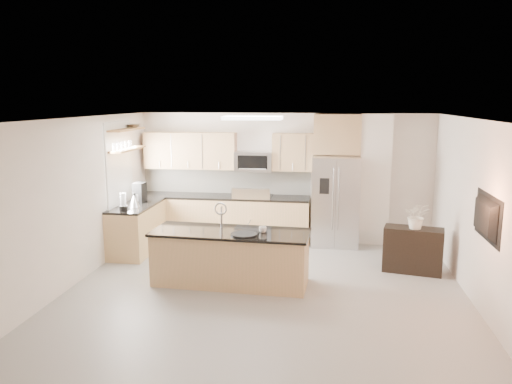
% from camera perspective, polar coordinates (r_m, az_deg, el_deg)
% --- Properties ---
extents(floor, '(6.50, 6.50, 0.00)m').
position_cam_1_polar(floor, '(7.56, 0.86, -11.79)').
color(floor, gray).
rests_on(floor, ground).
extents(ceiling, '(6.00, 6.50, 0.02)m').
position_cam_1_polar(ceiling, '(7.00, 0.92, 8.31)').
color(ceiling, white).
rests_on(ceiling, wall_back).
extents(wall_back, '(6.00, 0.02, 2.60)m').
position_cam_1_polar(wall_back, '(10.35, 3.22, 1.79)').
color(wall_back, beige).
rests_on(wall_back, floor).
extents(wall_front, '(6.00, 0.02, 2.60)m').
position_cam_1_polar(wall_front, '(4.11, -5.12, -12.04)').
color(wall_front, beige).
rests_on(wall_front, floor).
extents(wall_left, '(0.02, 6.50, 2.60)m').
position_cam_1_polar(wall_left, '(8.11, -20.64, -1.32)').
color(wall_left, beige).
rests_on(wall_left, floor).
extents(wall_right, '(0.02, 6.50, 2.60)m').
position_cam_1_polar(wall_right, '(7.42, 24.56, -2.68)').
color(wall_right, beige).
rests_on(wall_right, floor).
extents(back_counter, '(3.55, 0.66, 1.44)m').
position_cam_1_polar(back_counter, '(10.37, -3.75, -2.85)').
color(back_counter, tan).
rests_on(back_counter, floor).
extents(left_counter, '(0.66, 1.50, 0.92)m').
position_cam_1_polar(left_counter, '(9.79, -13.44, -4.02)').
color(left_counter, tan).
rests_on(left_counter, floor).
extents(range, '(0.76, 0.64, 1.14)m').
position_cam_1_polar(range, '(10.26, -0.34, -2.99)').
color(range, black).
rests_on(range, floor).
extents(upper_cabinets, '(3.50, 0.33, 0.75)m').
position_cam_1_polar(upper_cabinets, '(10.31, -4.09, 4.69)').
color(upper_cabinets, '#A6795A').
rests_on(upper_cabinets, wall_back).
extents(microwave, '(0.76, 0.40, 0.40)m').
position_cam_1_polar(microwave, '(10.17, -0.24, 3.53)').
color(microwave, '#B4B4B7').
rests_on(microwave, upper_cabinets).
extents(refrigerator, '(0.92, 0.78, 1.78)m').
position_cam_1_polar(refrigerator, '(10.01, 9.05, -1.01)').
color(refrigerator, '#B4B4B7').
rests_on(refrigerator, floor).
extents(partition_column, '(0.60, 0.30, 2.60)m').
position_cam_1_polar(partition_column, '(10.20, 13.38, 1.39)').
color(partition_column, white).
rests_on(partition_column, floor).
extents(window, '(0.04, 1.15, 1.65)m').
position_cam_1_polar(window, '(9.68, -15.40, 2.91)').
color(window, white).
rests_on(window, wall_left).
extents(shelf_lower, '(0.30, 1.20, 0.04)m').
position_cam_1_polar(shelf_lower, '(9.69, -14.56, 4.74)').
color(shelf_lower, olive).
rests_on(shelf_lower, wall_left).
extents(shelf_upper, '(0.30, 1.20, 0.04)m').
position_cam_1_polar(shelf_upper, '(9.66, -14.66, 6.93)').
color(shelf_upper, olive).
rests_on(shelf_upper, wall_left).
extents(ceiling_fixture, '(1.00, 0.50, 0.06)m').
position_cam_1_polar(ceiling_fixture, '(8.64, -0.36, 8.47)').
color(ceiling_fixture, white).
rests_on(ceiling_fixture, ceiling).
extents(island, '(2.49, 1.00, 1.27)m').
position_cam_1_polar(island, '(7.93, -2.92, -7.44)').
color(island, tan).
rests_on(island, floor).
extents(credenza, '(1.02, 0.58, 0.76)m').
position_cam_1_polar(credenza, '(8.83, 17.49, -6.34)').
color(credenza, black).
rests_on(credenza, floor).
extents(cup, '(0.15, 0.15, 0.10)m').
position_cam_1_polar(cup, '(7.71, 0.78, -4.30)').
color(cup, white).
rests_on(cup, island).
extents(platter, '(0.47, 0.47, 0.02)m').
position_cam_1_polar(platter, '(7.57, -1.40, -4.86)').
color(platter, black).
rests_on(platter, island).
extents(blender, '(0.14, 0.14, 0.33)m').
position_cam_1_polar(blender, '(9.13, -14.94, -1.26)').
color(blender, black).
rests_on(blender, left_counter).
extents(kettle, '(0.21, 0.21, 0.26)m').
position_cam_1_polar(kettle, '(9.46, -13.76, -0.96)').
color(kettle, '#B4B4B7').
rests_on(kettle, left_counter).
extents(coffee_maker, '(0.22, 0.26, 0.37)m').
position_cam_1_polar(coffee_maker, '(9.88, -13.18, -0.08)').
color(coffee_maker, black).
rests_on(coffee_maker, left_counter).
extents(bowl, '(0.45, 0.45, 0.08)m').
position_cam_1_polar(bowl, '(10.02, -13.81, 7.43)').
color(bowl, '#B4B4B7').
rests_on(bowl, shelf_upper).
extents(flower_vase, '(0.63, 0.56, 0.67)m').
position_cam_1_polar(flower_vase, '(8.61, 17.96, -1.88)').
color(flower_vase, white).
rests_on(flower_vase, credenza).
extents(television, '(0.14, 1.08, 0.62)m').
position_cam_1_polar(television, '(7.19, 24.34, -2.64)').
color(television, black).
rests_on(television, wall_right).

